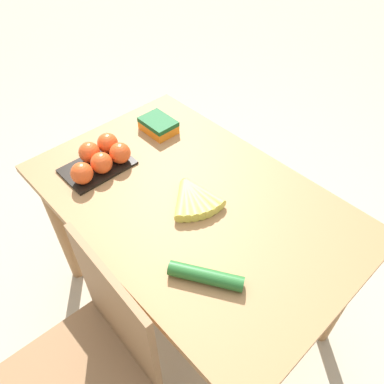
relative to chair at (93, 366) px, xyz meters
name	(u,v)px	position (x,y,z in m)	size (l,w,h in m)	color
ground_plane	(192,302)	(0.14, -0.56, -0.48)	(12.00, 12.00, 0.00)	#B7A88E
dining_table	(192,220)	(0.14, -0.56, 0.15)	(1.18, 0.77, 0.75)	#9E7044
chair	(93,366)	(0.00, 0.00, 0.00)	(0.44, 0.42, 0.91)	#8E6642
banana_bunch	(193,198)	(0.12, -0.55, 0.29)	(0.19, 0.18, 0.04)	brown
tomato_pack	(100,158)	(0.49, -0.42, 0.31)	(0.18, 0.26, 0.09)	black
carrot_bag	(158,124)	(0.52, -0.72, 0.30)	(0.15, 0.11, 0.06)	orange
cucumber_near	(206,276)	(-0.13, -0.36, 0.29)	(0.21, 0.15, 0.04)	#236028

